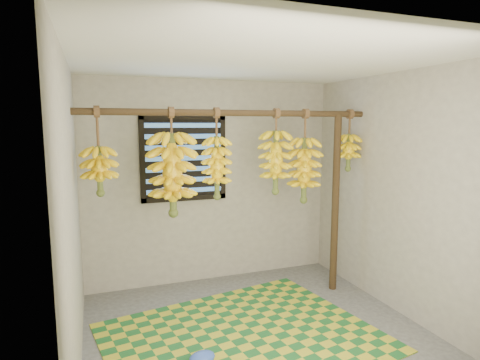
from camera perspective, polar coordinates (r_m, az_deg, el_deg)
name	(u,v)px	position (r m, az deg, el deg)	size (l,w,h in m)	color
floor	(261,338)	(3.86, 3.05, -21.50)	(3.00, 3.00, 0.01)	#484848
ceiling	(263,60)	(3.40, 3.36, 16.65)	(3.00, 3.00, 0.01)	silver
wall_back	(212,182)	(4.83, -3.93, -0.29)	(3.00, 0.01, 2.40)	gray
wall_left	(72,220)	(3.16, -22.84, -5.31)	(0.01, 3.00, 2.40)	gray
wall_right	(403,195)	(4.25, 22.17, -1.99)	(0.01, 3.00, 2.40)	gray
window	(184,158)	(4.68, -7.99, 3.09)	(1.00, 0.04, 1.00)	black
hanging_pole	(235,113)	(4.01, -0.75, 9.52)	(0.06, 0.06, 3.00)	#3F2C19
support_post	(335,204)	(4.64, 13.40, -3.33)	(0.08, 0.08, 2.00)	#3F2C19
woven_mat	(243,337)	(3.84, 0.47, -21.48)	(2.31, 1.85, 0.01)	#1A5A25
plastic_bag	(202,358)	(3.49, -5.42, -23.87)	(0.22, 0.16, 0.09)	#3152BA
banana_bunch_a	(100,170)	(3.80, -19.35, 1.28)	(0.30, 0.30, 0.79)	brown
banana_bunch_b	(172,175)	(3.87, -9.58, 0.78)	(0.43, 0.43, 1.03)	brown
banana_bunch_c	(217,168)	(3.97, -3.31, 1.78)	(0.28, 0.28, 0.90)	brown
banana_bunch_d	(304,170)	(4.37, 9.12, 1.41)	(0.34, 0.34, 1.00)	brown
banana_bunch_e	(276,162)	(4.20, 5.10, 2.55)	(0.33, 0.33, 0.88)	brown
banana_bunch_f	(348,152)	(4.65, 15.18, 3.84)	(0.26, 0.26, 0.68)	brown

